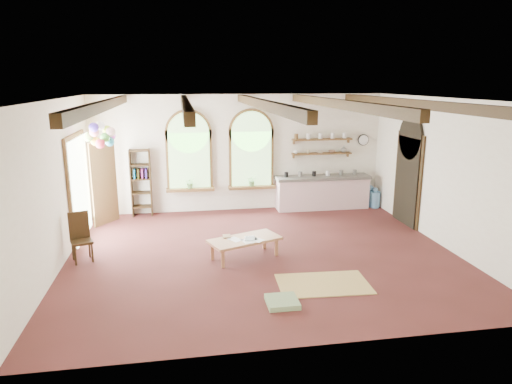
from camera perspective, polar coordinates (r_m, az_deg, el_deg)
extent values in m
plane|color=#532322|center=(9.70, 0.83, -7.71)|extent=(8.00, 8.00, 0.00)
cube|color=brown|center=(12.50, -8.33, 3.94)|extent=(1.24, 0.08, 1.64)
cylinder|color=brown|center=(12.40, -8.45, 7.36)|extent=(1.24, 0.08, 1.24)
cube|color=#7DAE68|center=(12.46, -8.33, 3.91)|extent=(1.10, 0.04, 1.50)
cube|color=brown|center=(12.57, -8.20, 0.32)|extent=(1.30, 0.28, 0.08)
cube|color=brown|center=(12.64, -0.59, 4.20)|extent=(1.24, 0.08, 1.64)
cylinder|color=brown|center=(12.54, -0.60, 7.58)|extent=(1.24, 0.08, 1.24)
cube|color=#7DAE68|center=(12.60, -0.56, 4.17)|extent=(1.10, 0.04, 1.50)
cube|color=brown|center=(12.71, -0.52, 0.62)|extent=(1.30, 0.28, 0.08)
cube|color=brown|center=(11.19, -21.23, 0.43)|extent=(0.10, 1.90, 2.50)
cube|color=black|center=(12.03, 18.36, 1.30)|extent=(0.10, 1.30, 2.40)
cube|color=beige|center=(13.08, 8.27, -0.19)|extent=(2.60, 0.55, 0.86)
cube|color=#65625F|center=(12.97, 8.34, 1.82)|extent=(2.68, 0.62, 0.08)
cube|color=brown|center=(13.03, 8.20, 4.79)|extent=(1.70, 0.24, 0.04)
cube|color=brown|center=(12.97, 8.26, 6.53)|extent=(1.70, 0.24, 0.04)
cylinder|color=black|center=(13.47, 13.27, 6.36)|extent=(0.32, 0.04, 0.32)
cube|color=#382812|center=(12.55, -15.32, 1.08)|extent=(0.03, 0.32, 1.80)
cube|color=#382812|center=(12.51, -13.04, 1.17)|extent=(0.03, 0.32, 1.80)
cube|color=#B17F51|center=(9.37, -1.42, -5.99)|extent=(1.59, 1.14, 0.05)
cube|color=#B17F51|center=(8.97, -4.17, -8.32)|extent=(0.06, 0.06, 0.36)
cube|color=#B17F51|center=(9.55, 2.56, -6.90)|extent=(0.06, 0.06, 0.36)
cube|color=#B17F51|center=(9.37, -5.47, -7.37)|extent=(0.06, 0.06, 0.36)
cube|color=#B17F51|center=(9.92, 1.06, -6.08)|extent=(0.06, 0.06, 0.36)
cube|color=#382812|center=(9.82, -20.96, -5.82)|extent=(0.51, 0.51, 0.05)
cube|color=#382812|center=(9.90, -21.27, -3.91)|extent=(0.38, 0.17, 0.58)
cube|color=tan|center=(8.41, 8.42, -11.29)|extent=(1.67, 1.08, 0.02)
cube|color=gray|center=(7.65, 3.29, -13.53)|extent=(0.51, 0.51, 0.09)
cylinder|color=#5386B1|center=(13.63, 14.07, -0.73)|extent=(0.32, 0.32, 0.48)
sphere|color=#5386B1|center=(13.56, 14.14, 0.46)|extent=(0.17, 0.17, 0.17)
cylinder|color=#5386B1|center=(13.52, 14.60, -0.92)|extent=(0.30, 0.30, 0.45)
sphere|color=#5386B1|center=(13.46, 14.67, 0.22)|extent=(0.16, 0.16, 0.16)
cylinder|color=white|center=(11.11, -18.90, 9.03)|extent=(0.01, 0.01, 0.85)
sphere|color=teal|center=(11.17, -17.81, 6.01)|extent=(0.22, 0.22, 0.22)
sphere|color=#EF50F1|center=(11.28, -17.69, 6.70)|extent=(0.22, 0.22, 0.22)
sphere|color=#BBF233|center=(11.42, -18.10, 7.36)|extent=(0.22, 0.22, 0.22)
sphere|color=white|center=(11.29, -18.92, 7.84)|extent=(0.22, 0.22, 0.22)
sphere|color=orange|center=(11.35, -19.44, 5.99)|extent=(0.22, 0.22, 0.22)
sphere|color=#77A948|center=(11.25, -20.22, 6.49)|extent=(0.22, 0.22, 0.22)
sphere|color=#E16983|center=(11.10, -19.57, 7.08)|extent=(0.22, 0.22, 0.22)
sphere|color=#4D2EC7|center=(10.95, -19.62, 7.63)|extent=(0.22, 0.22, 0.22)
sphere|color=#E13245|center=(10.86, -18.89, 5.72)|extent=(0.22, 0.22, 0.22)
sphere|color=green|center=(11.00, -18.35, 6.49)|extent=(0.22, 0.22, 0.22)
sphere|color=#DDA7A3|center=(11.01, -17.71, 7.17)|extent=(0.22, 0.22, 0.22)
imported|color=olive|center=(9.47, -4.17, -5.55)|extent=(0.16, 0.23, 0.02)
cube|color=black|center=(9.33, -0.75, -5.86)|extent=(0.24, 0.31, 0.01)
imported|color=#598C4C|center=(12.50, -8.23, 1.14)|extent=(0.27, 0.23, 0.30)
imported|color=#598C4C|center=(12.64, -0.50, 1.43)|extent=(0.27, 0.23, 0.30)
imported|color=white|center=(12.81, 5.00, 5.03)|extent=(0.12, 0.10, 0.10)
imported|color=beige|center=(12.90, 6.51, 5.05)|extent=(0.10, 0.10, 0.09)
imported|color=beige|center=(13.00, 8.00, 4.98)|extent=(0.22, 0.22, 0.05)
imported|color=#8C664C|center=(13.11, 9.47, 5.02)|extent=(0.20, 0.20, 0.06)
imported|color=slate|center=(13.22, 10.92, 5.31)|extent=(0.18, 0.18, 0.19)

